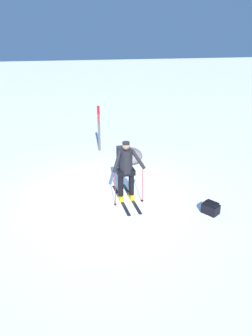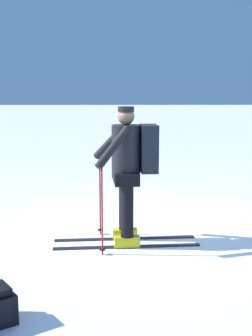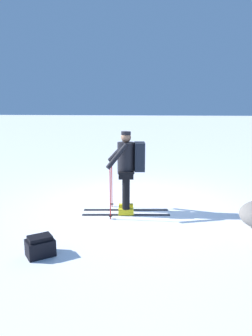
% 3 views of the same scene
% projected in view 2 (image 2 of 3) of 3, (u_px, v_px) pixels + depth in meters
% --- Properties ---
extents(ground_plane, '(80.00, 80.00, 0.00)m').
position_uv_depth(ground_plane, '(141.00, 230.00, 6.19)').
color(ground_plane, white).
extents(skier, '(1.77, 0.90, 1.65)m').
position_uv_depth(skier, '(130.00, 166.00, 5.53)').
color(skier, black).
rests_on(skier, ground_plane).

